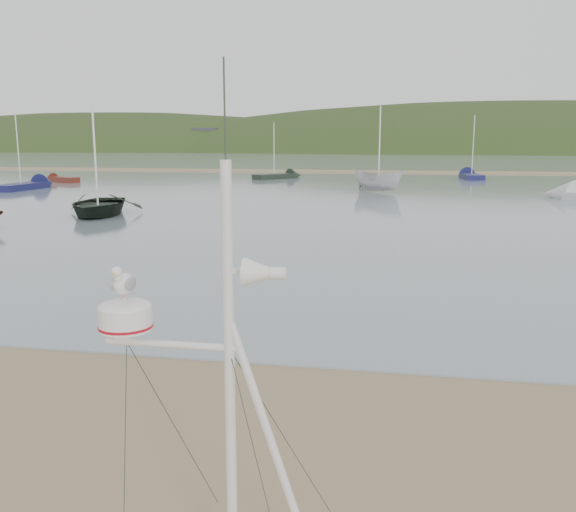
% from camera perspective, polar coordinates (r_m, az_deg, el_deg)
% --- Properties ---
extents(ground, '(560.00, 560.00, 0.00)m').
position_cam_1_polar(ground, '(8.08, -21.97, -18.63)').
color(ground, '#896F4F').
rests_on(ground, ground).
extents(water, '(560.00, 256.00, 0.04)m').
position_cam_1_polar(water, '(137.97, 9.08, 9.04)').
color(water, gray).
rests_on(water, ground).
extents(sandbar, '(560.00, 7.00, 0.07)m').
position_cam_1_polar(sandbar, '(76.05, 7.67, 7.82)').
color(sandbar, '#896F4F').
rests_on(sandbar, water).
extents(hill_ridge, '(620.00, 180.00, 80.00)m').
position_cam_1_polar(hill_ridge, '(242.44, 14.06, 4.87)').
color(hill_ridge, '#233415').
rests_on(hill_ridge, ground).
extents(far_cottages, '(294.40, 6.30, 8.00)m').
position_cam_1_polar(far_cottages, '(201.86, 10.53, 10.63)').
color(far_cottages, beige).
rests_on(far_cottages, ground).
extents(mast_rig, '(2.00, 2.13, 4.51)m').
position_cam_1_polar(mast_rig, '(5.64, -6.03, -18.76)').
color(mast_rig, silver).
rests_on(mast_rig, ground).
extents(boat_dark, '(4.00, 1.93, 5.39)m').
position_cam_1_polar(boat_dark, '(32.87, -17.57, 8.31)').
color(boat_dark, black).
rests_on(boat_dark, water).
extents(boat_white, '(2.37, 2.36, 4.43)m').
position_cam_1_polar(boat_white, '(46.16, 8.52, 8.65)').
color(boat_white, silver).
rests_on(boat_white, water).
extents(sailboat_dark_mid, '(4.85, 5.70, 6.05)m').
position_cam_1_polar(sailboat_dark_mid, '(62.95, -0.27, 7.52)').
color(sailboat_dark_mid, black).
rests_on(sailboat_dark_mid, ground).
extents(sailboat_blue_far, '(2.23, 7.03, 6.87)m').
position_cam_1_polar(sailboat_blue_far, '(66.29, 16.51, 7.25)').
color(sailboat_blue_far, '#131545').
rests_on(sailboat_blue_far, ground).
extents(dinghy_red_far, '(4.69, 3.10, 1.14)m').
position_cam_1_polar(dinghy_red_far, '(61.38, -20.77, 6.74)').
color(dinghy_red_far, '#511C12').
rests_on(dinghy_red_far, ground).
extents(sailboat_blue_near, '(1.78, 7.10, 7.04)m').
position_cam_1_polar(sailboat_blue_near, '(54.14, -22.58, 6.18)').
color(sailboat_blue_near, '#131545').
rests_on(sailboat_blue_near, ground).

